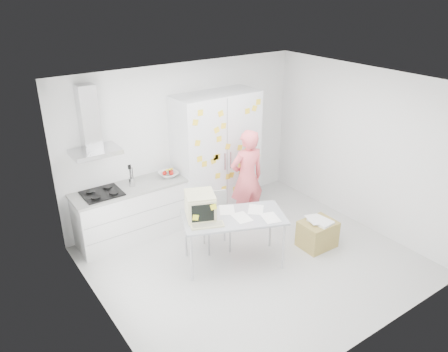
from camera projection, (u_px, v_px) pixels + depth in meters
floor at (254, 262)px, 6.66m from camera, size 4.50×4.00×0.02m
walls at (227, 165)px, 6.63m from camera, size 4.52×4.01×2.70m
ceiling at (260, 85)px, 5.54m from camera, size 4.50×4.00×0.02m
counter_run at (132, 211)px, 7.10m from camera, size 1.84×0.63×1.28m
range_hood at (90, 127)px, 6.36m from camera, size 0.70×0.48×1.01m
tall_cabinet at (216, 155)px, 7.68m from camera, size 1.50×0.68×2.20m
person at (247, 178)px, 7.36m from camera, size 0.67×0.49×1.72m
desk at (213, 211)px, 6.25m from camera, size 1.64×1.25×1.17m
chair at (216, 217)px, 6.84m from camera, size 0.54×0.54×0.93m
cardboard_box at (317, 234)px, 6.94m from camera, size 0.55×0.46×0.48m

